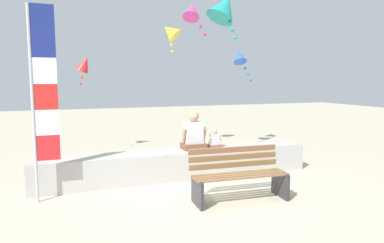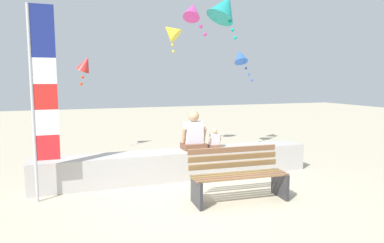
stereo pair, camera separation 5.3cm
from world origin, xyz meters
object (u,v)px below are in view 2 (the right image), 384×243
(kite_teal, at_px, (225,7))
(person_adult, at_px, (194,134))
(person_child, at_px, (215,140))
(kite_red, at_px, (85,64))
(flag_banner, at_px, (41,92))
(kite_yellow, at_px, (171,32))
(kite_magenta, at_px, (192,11))
(kite_blue, at_px, (240,57))
(park_bench, at_px, (238,176))

(kite_teal, bearing_deg, person_adult, -149.31)
(person_child, xyz_separation_m, kite_red, (-2.46, 3.19, 1.72))
(flag_banner, relative_size, kite_yellow, 3.66)
(flag_banner, xyz_separation_m, kite_magenta, (3.18, 1.43, 1.75))
(kite_blue, xyz_separation_m, kite_red, (-4.49, 0.48, -0.27))
(park_bench, distance_m, person_adult, 1.73)
(kite_yellow, bearing_deg, kite_blue, -5.36)
(kite_magenta, bearing_deg, flag_banner, -155.85)
(kite_magenta, bearing_deg, person_adult, -108.42)
(kite_teal, relative_size, kite_red, 1.39)
(person_adult, bearing_deg, flag_banner, -168.46)
(kite_magenta, relative_size, kite_blue, 0.83)
(park_bench, height_order, person_child, person_child)
(park_bench, bearing_deg, kite_blue, 62.02)
(kite_yellow, bearing_deg, kite_magenta, -92.86)
(person_adult, relative_size, kite_magenta, 0.96)
(park_bench, relative_size, person_adult, 2.06)
(person_adult, xyz_separation_m, kite_teal, (0.97, 0.57, 2.79))
(kite_teal, height_order, kite_red, kite_teal)
(park_bench, relative_size, kite_teal, 1.44)
(kite_teal, bearing_deg, park_bench, -109.02)
(park_bench, height_order, person_adult, person_adult)
(kite_teal, distance_m, kite_yellow, 2.42)
(person_child, height_order, kite_yellow, kite_yellow)
(flag_banner, bearing_deg, kite_yellow, 46.83)
(person_adult, bearing_deg, kite_red, 121.78)
(kite_magenta, distance_m, kite_teal, 0.74)
(person_child, distance_m, kite_magenta, 2.99)
(kite_red, bearing_deg, flag_banner, -103.81)
(park_bench, relative_size, kite_yellow, 1.89)
(person_adult, bearing_deg, park_bench, -83.13)
(kite_teal, bearing_deg, kite_yellow, 104.05)
(park_bench, distance_m, kite_red, 5.69)
(kite_magenta, distance_m, kite_blue, 3.05)
(kite_yellow, bearing_deg, person_child, -87.89)
(person_child, xyz_separation_m, kite_magenta, (-0.21, 0.83, 2.86))
(kite_teal, bearing_deg, person_child, -129.80)
(person_adult, height_order, kite_magenta, kite_magenta)
(kite_red, bearing_deg, person_child, -52.29)
(park_bench, bearing_deg, kite_magenta, 88.19)
(park_bench, bearing_deg, kite_teal, 70.98)
(park_bench, relative_size, kite_magenta, 1.98)
(person_adult, xyz_separation_m, flag_banner, (-2.90, -0.59, 0.96))
(park_bench, relative_size, kite_red, 2.01)
(person_adult, distance_m, kite_teal, 3.00)
(park_bench, bearing_deg, kite_yellow, 87.71)
(flag_banner, relative_size, kite_teal, 2.79)
(kite_blue, distance_m, kite_yellow, 2.25)
(park_bench, xyz_separation_m, person_child, (0.29, 1.65, 0.33))
(kite_yellow, height_order, kite_red, kite_yellow)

